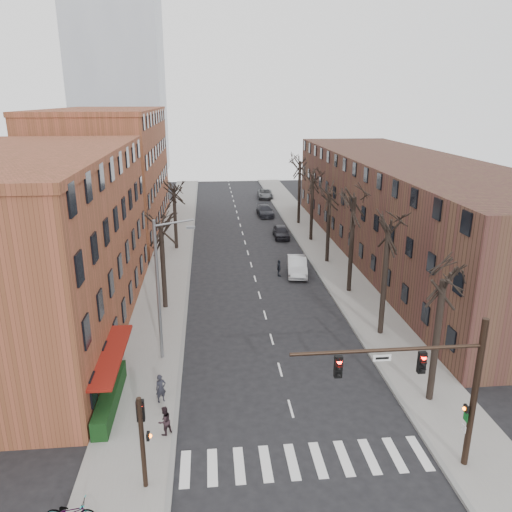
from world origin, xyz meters
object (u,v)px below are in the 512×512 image
object	(u,v)px
parked_car_mid	(265,211)
pedestrian_a	(161,388)
silver_sedan	(297,266)
parked_car_near	(281,232)
bicycle	(71,512)

from	to	relation	value
parked_car_mid	pedestrian_a	world-z (taller)	pedestrian_a
silver_sedan	parked_car_mid	distance (m)	24.20
parked_car_near	pedestrian_a	size ratio (longest dim) A/B	2.73
silver_sedan	parked_car_mid	bearing A→B (deg)	97.67
parked_car_near	pedestrian_a	distance (m)	34.27
silver_sedan	parked_car_mid	xyz separation A→B (m)	(-0.20, 24.20, -0.09)
bicycle	pedestrian_a	bearing A→B (deg)	-14.83
pedestrian_a	bicycle	distance (m)	8.28
parked_car_mid	pedestrian_a	bearing A→B (deg)	-105.55
bicycle	silver_sedan	bearing A→B (deg)	-21.68
silver_sedan	parked_car_near	size ratio (longest dim) A/B	1.15
bicycle	parked_car_near	bearing A→B (deg)	-14.55
pedestrian_a	parked_car_near	bearing A→B (deg)	44.45
parked_car_near	bicycle	distance (m)	42.55
silver_sedan	parked_car_near	bearing A→B (deg)	95.53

